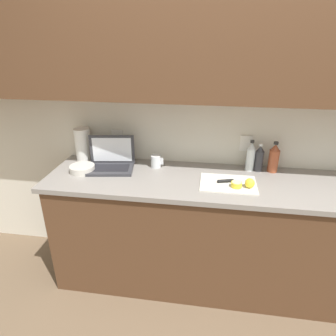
% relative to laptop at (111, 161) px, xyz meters
% --- Properties ---
extents(ground_plane, '(12.00, 12.00, 0.00)m').
position_rel_laptop_xyz_m(ground_plane, '(0.82, -0.10, -0.95)').
color(ground_plane, brown).
rests_on(ground_plane, ground).
extents(wall_back, '(5.20, 0.38, 2.60)m').
position_rel_laptop_xyz_m(wall_back, '(0.82, 0.13, 0.60)').
color(wall_back, silver).
rests_on(wall_back, ground_plane).
extents(counter_unit, '(2.48, 0.61, 0.90)m').
position_rel_laptop_xyz_m(counter_unit, '(0.84, -0.10, -0.49)').
color(counter_unit, brown).
rests_on(counter_unit, ground_plane).
extents(laptop, '(0.36, 0.27, 0.24)m').
position_rel_laptop_xyz_m(laptop, '(0.00, 0.00, 0.00)').
color(laptop, '#333338').
rests_on(laptop, counter_unit).
extents(cutting_board, '(0.38, 0.27, 0.01)m').
position_rel_laptop_xyz_m(cutting_board, '(0.87, -0.14, -0.05)').
color(cutting_board, silver).
rests_on(cutting_board, counter_unit).
extents(knife, '(0.26, 0.10, 0.02)m').
position_rel_laptop_xyz_m(knife, '(0.88, -0.12, -0.04)').
color(knife, silver).
rests_on(knife, cutting_board).
extents(lemon_half_cut, '(0.07, 0.07, 0.04)m').
position_rel_laptop_xyz_m(lemon_half_cut, '(0.92, -0.19, -0.03)').
color(lemon_half_cut, yellow).
rests_on(lemon_half_cut, cutting_board).
extents(lemon_whole_beside, '(0.06, 0.06, 0.06)m').
position_rel_laptop_xyz_m(lemon_whole_beside, '(1.00, -0.18, -0.02)').
color(lemon_whole_beside, yellow).
rests_on(lemon_whole_beside, cutting_board).
extents(bottle_green_soda, '(0.07, 0.07, 0.23)m').
position_rel_laptop_xyz_m(bottle_green_soda, '(1.19, 0.12, 0.05)').
color(bottle_green_soda, '#A34C2D').
rests_on(bottle_green_soda, counter_unit).
extents(bottle_oil_tall, '(0.06, 0.06, 0.21)m').
position_rel_laptop_xyz_m(bottle_oil_tall, '(1.09, 0.12, 0.04)').
color(bottle_oil_tall, '#333338').
rests_on(bottle_oil_tall, counter_unit).
extents(bottle_water_clear, '(0.06, 0.06, 0.23)m').
position_rel_laptop_xyz_m(bottle_water_clear, '(1.03, 0.12, 0.05)').
color(bottle_water_clear, silver).
rests_on(bottle_water_clear, counter_unit).
extents(measuring_cup, '(0.10, 0.08, 0.09)m').
position_rel_laptop_xyz_m(measuring_cup, '(0.33, 0.07, -0.01)').
color(measuring_cup, silver).
rests_on(measuring_cup, counter_unit).
extents(bowl_white, '(0.18, 0.18, 0.05)m').
position_rel_laptop_xyz_m(bowl_white, '(-0.19, -0.10, -0.03)').
color(bowl_white, beige).
rests_on(bowl_white, counter_unit).
extents(paper_towel_roll, '(0.12, 0.12, 0.26)m').
position_rel_laptop_xyz_m(paper_towel_roll, '(-0.27, 0.12, 0.07)').
color(paper_towel_roll, white).
rests_on(paper_towel_roll, counter_unit).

